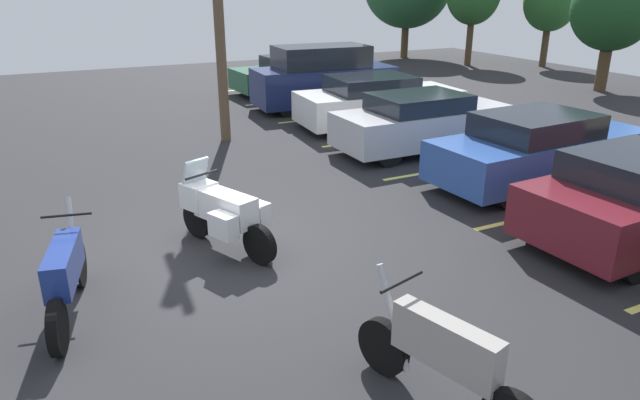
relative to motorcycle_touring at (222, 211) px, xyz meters
name	(u,v)px	position (x,y,z in m)	size (l,w,h in m)	color
ground	(224,258)	(0.26, -0.10, -0.68)	(44.00, 44.00, 0.10)	#262628
motorcycle_touring	(222,211)	(0.00, 0.00, 0.00)	(1.99, 1.18, 1.36)	black
motorcycle_second	(443,359)	(4.49, 0.79, -0.06)	(2.13, 0.81, 1.28)	black
motorcycle_third	(66,274)	(1.03, -2.34, -0.06)	(2.23, 0.74, 1.30)	black
parking_stripes	(476,164)	(-1.69, 6.59, -0.63)	(23.51, 5.07, 0.01)	#EAE066
car_green	(297,74)	(-11.94, 6.67, 0.05)	(2.14, 4.95, 1.37)	#235638
car_navy	(323,78)	(-8.87, 6.23, 0.36)	(2.08, 4.71, 2.04)	navy
car_white	(378,102)	(-5.91, 6.49, 0.09)	(2.26, 4.81, 1.47)	white
car_silver	(425,122)	(-3.24, 6.20, 0.08)	(1.78, 4.60, 1.43)	#B7B7BC
car_blue	(539,149)	(-0.15, 6.85, 0.09)	(2.04, 4.96, 1.49)	#2D519E
tree_center_right	(613,10)	(-7.03, 17.28, 2.34)	(3.00, 3.00, 4.50)	#4C3823
tree_far_right	(551,2)	(-12.92, 20.43, 2.38)	(2.51, 2.51, 4.41)	#4C3823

